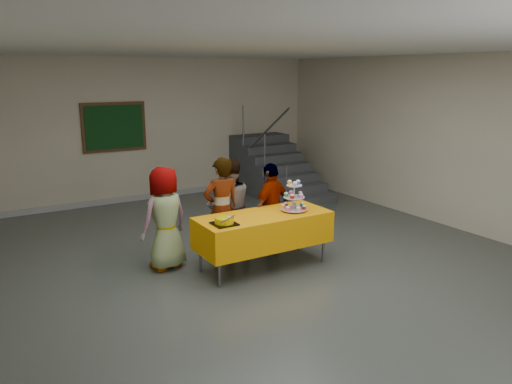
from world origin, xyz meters
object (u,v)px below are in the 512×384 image
at_px(schoolchild_a, 165,218).
at_px(schoolchild_d, 272,207).
at_px(noticeboard, 114,127).
at_px(staircase, 272,171).
at_px(bake_table, 263,229).
at_px(schoolchild_c, 230,207).
at_px(schoolchild_b, 222,209).
at_px(cupcake_stand, 294,200).
at_px(bear_cake, 224,220).

xyz_separation_m(schoolchild_a, schoolchild_d, (1.64, -0.17, -0.04)).
distance_m(schoolchild_a, noticeboard, 4.03).
relative_size(schoolchild_a, staircase, 0.60).
bearing_deg(bake_table, schoolchild_d, 47.88).
height_order(bake_table, staircase, staircase).
bearing_deg(schoolchild_c, schoolchild_b, 48.68).
relative_size(bake_table, cupcake_stand, 4.22).
xyz_separation_m(staircase, noticeboard, (-3.30, 0.84, 1.11)).
distance_m(schoolchild_c, staircase, 4.05).
relative_size(cupcake_stand, schoolchild_b, 0.29).
relative_size(cupcake_stand, bear_cake, 1.24).
xyz_separation_m(bake_table, schoolchild_c, (-0.13, 0.75, 0.17)).
xyz_separation_m(schoolchild_c, noticeboard, (-0.60, 3.84, 0.88)).
bearing_deg(bake_table, schoolchild_a, 149.67).
xyz_separation_m(schoolchild_d, noticeboard, (-1.20, 4.08, 0.91)).
height_order(bear_cake, schoolchild_d, schoolchild_d).
distance_m(schoolchild_a, schoolchild_c, 1.05).
xyz_separation_m(schoolchild_b, staircase, (2.93, 3.20, -0.27)).
bearing_deg(noticeboard, cupcake_stand, -75.49).
relative_size(schoolchild_b, noticeboard, 1.17).
bearing_deg(staircase, noticeboard, 165.80).
height_order(schoolchild_c, staircase, staircase).
bearing_deg(schoolchild_c, bake_table, 108.32).
height_order(cupcake_stand, noticeboard, noticeboard).
distance_m(bake_table, staircase, 4.55).
xyz_separation_m(cupcake_stand, schoolchild_a, (-1.65, 0.75, -0.21)).
relative_size(bake_table, schoolchild_a, 1.30).
height_order(bake_table, schoolchild_c, schoolchild_c).
relative_size(bake_table, noticeboard, 1.45).
relative_size(schoolchild_c, staircase, 0.60).
distance_m(staircase, noticeboard, 3.58).
xyz_separation_m(bake_table, staircase, (2.57, 3.76, -0.07)).
relative_size(bake_table, schoolchild_c, 1.30).
distance_m(bear_cake, schoolchild_d, 1.32).
bearing_deg(bake_table, schoolchild_c, 99.72).
distance_m(bake_table, schoolchild_d, 0.70).
height_order(bake_table, bear_cake, bear_cake).
height_order(bake_table, noticeboard, noticeboard).
xyz_separation_m(schoolchild_a, staircase, (3.75, 3.07, -0.23)).
bearing_deg(schoolchild_a, bake_table, 134.51).
height_order(schoolchild_b, noticeboard, noticeboard).
distance_m(cupcake_stand, schoolchild_b, 1.05).
distance_m(schoolchild_b, schoolchild_d, 0.83).
distance_m(bear_cake, schoolchild_a, 0.96).
relative_size(cupcake_stand, staircase, 0.19).
bearing_deg(schoolchild_b, noticeboard, -81.46).
relative_size(schoolchild_a, schoolchild_c, 1.00).
bearing_deg(bear_cake, cupcake_stand, 3.55).
bearing_deg(schoolchild_d, staircase, -144.81).
xyz_separation_m(bake_table, schoolchild_d, (0.46, 0.51, 0.13)).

